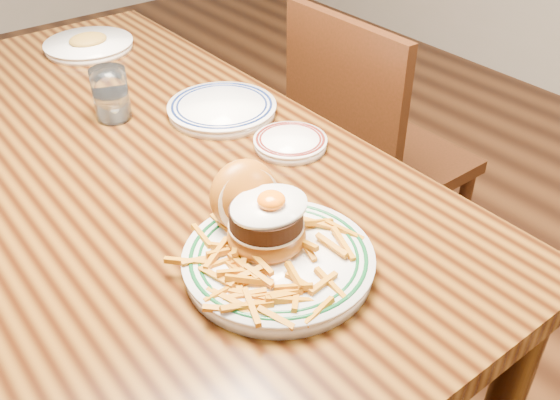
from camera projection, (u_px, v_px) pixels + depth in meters
floor at (165, 387)px, 1.72m from camera, size 6.00×6.00×0.00m
table at (132, 189)px, 1.33m from camera, size 0.85×1.60×0.75m
chair_right at (368, 153)px, 1.79m from camera, size 0.43×0.43×0.91m
main_plate at (273, 243)px, 0.98m from camera, size 0.30×0.32×0.15m
side_plate at (290, 142)px, 1.29m from camera, size 0.15×0.15×0.02m
rear_plate at (222, 108)px, 1.42m from camera, size 0.25×0.25×0.03m
water_glass at (111, 97)px, 1.38m from camera, size 0.08×0.08×0.12m
far_plate at (89, 44)px, 1.73m from camera, size 0.24×0.24×0.04m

